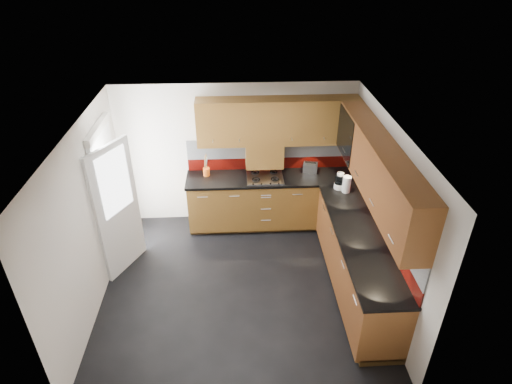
{
  "coord_description": "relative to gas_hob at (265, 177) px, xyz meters",
  "views": [
    {
      "loc": [
        -0.01,
        -4.52,
        4.32
      ],
      "look_at": [
        0.26,
        0.65,
        1.17
      ],
      "focal_mm": 30.0,
      "sensor_mm": 36.0,
      "label": 1
    }
  ],
  "objects": [
    {
      "name": "backsplash",
      "position": [
        0.83,
        -0.54,
        0.26
      ],
      "size": [
        2.7,
        3.2,
        0.54
      ],
      "color": "maroon",
      "rests_on": "countertop"
    },
    {
      "name": "paper_towel",
      "position": [
        1.2,
        -0.49,
        0.11
      ],
      "size": [
        0.16,
        0.16,
        0.26
      ],
      "primitive_type": "cylinder",
      "rotation": [
        0.0,
        0.0,
        0.39
      ],
      "color": "white",
      "rests_on": "countertop"
    },
    {
      "name": "room",
      "position": [
        -0.45,
        -1.47,
        0.54
      ],
      "size": [
        4.0,
        3.8,
        2.64
      ],
      "color": "black"
    },
    {
      "name": "countertop",
      "position": [
        0.6,
        -0.77,
        -0.03
      ],
      "size": [
        2.72,
        3.22,
        0.04
      ],
      "color": "black",
      "rests_on": "base_cabinets"
    },
    {
      "name": "toaster",
      "position": [
        0.76,
        0.16,
        0.07
      ],
      "size": [
        0.26,
        0.19,
        0.17
      ],
      "color": "silver",
      "rests_on": "countertop"
    },
    {
      "name": "base_cabinets",
      "position": [
        0.62,
        -0.75,
        -0.52
      ],
      "size": [
        2.7,
        3.2,
        0.95
      ],
      "color": "brown",
      "rests_on": "room"
    },
    {
      "name": "extractor_hood",
      "position": [
        -0.0,
        0.17,
        0.33
      ],
      "size": [
        0.6,
        0.33,
        0.4
      ],
      "primitive_type": "cube",
      "color": "brown",
      "rests_on": "room"
    },
    {
      "name": "orange_cloth",
      "position": [
        1.19,
        -0.39,
        -0.01
      ],
      "size": [
        0.15,
        0.13,
        0.01
      ],
      "primitive_type": "cube",
      "rotation": [
        0.0,
        0.0,
        0.12
      ],
      "color": "#E54B19",
      "rests_on": "countertop"
    },
    {
      "name": "back_door",
      "position": [
        -2.23,
        -0.72,
        0.08
      ],
      "size": [
        0.42,
        1.19,
        2.04
      ],
      "color": "white",
      "rests_on": "room"
    },
    {
      "name": "utensil_pot",
      "position": [
        -0.94,
        0.13,
        0.07
      ],
      "size": [
        0.11,
        0.11,
        0.38
      ],
      "color": "orange",
      "rests_on": "countertop"
    },
    {
      "name": "upper_cabinets",
      "position": [
        0.78,
        -0.69,
        0.88
      ],
      "size": [
        2.5,
        3.2,
        0.72
      ],
      "color": "brown",
      "rests_on": "room"
    },
    {
      "name": "gas_hob",
      "position": [
        0.0,
        0.0,
        0.0
      ],
      "size": [
        0.58,
        0.51,
        0.05
      ],
      "color": "silver",
      "rests_on": "countertop"
    },
    {
      "name": "glass_cabinet",
      "position": [
        1.26,
        -0.4,
        0.91
      ],
      "size": [
        0.32,
        0.8,
        0.66
      ],
      "color": "black",
      "rests_on": "room"
    },
    {
      "name": "food_processor",
      "position": [
        1.12,
        -0.39,
        0.11
      ],
      "size": [
        0.16,
        0.16,
        0.27
      ],
      "color": "white",
      "rests_on": "countertop"
    }
  ]
}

